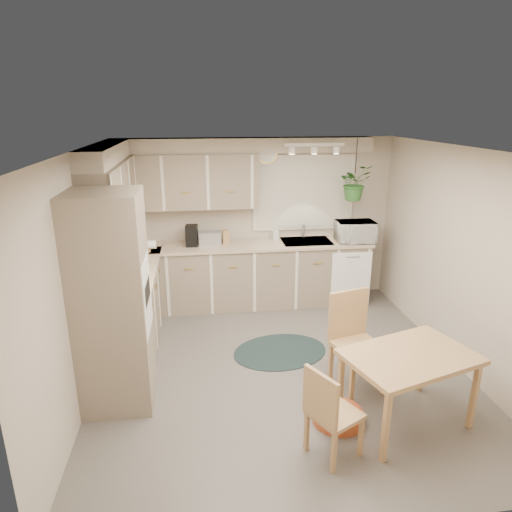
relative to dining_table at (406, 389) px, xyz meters
name	(u,v)px	position (x,y,z in m)	size (l,w,h in m)	color
floor	(280,368)	(-0.97, 1.06, -0.35)	(4.20, 4.20, 0.00)	#5F5953
ceiling	(284,150)	(-0.97, 1.06, 2.05)	(4.20, 4.20, 0.00)	silver
wall_back	(256,221)	(-0.97, 3.16, 0.85)	(4.00, 0.04, 2.40)	#B7A997
wall_front	(345,380)	(-0.97, -1.04, 0.85)	(4.00, 0.04, 2.40)	#B7A997
wall_left	(83,276)	(-2.97, 1.06, 0.85)	(0.04, 4.20, 2.40)	#B7A997
wall_right	(461,259)	(1.03, 1.06, 0.85)	(0.04, 4.20, 2.40)	#B7A997
base_cab_left	(132,307)	(-2.67, 1.93, 0.10)	(0.60, 1.85, 0.90)	gray
base_cab_back	(245,276)	(-1.17, 2.86, 0.10)	(3.60, 0.60, 0.90)	gray
counter_left	(130,271)	(-2.66, 1.93, 0.57)	(0.64, 1.89, 0.04)	#C2A98D
counter_back	(245,245)	(-1.17, 2.85, 0.57)	(3.64, 0.64, 0.04)	#C2A98D
oven_stack	(112,303)	(-2.64, 0.68, 0.70)	(0.65, 0.65, 2.10)	gray
wall_oven_face	(147,302)	(-2.32, 0.68, 0.70)	(0.02, 0.56, 0.58)	white
upper_cab_left	(112,195)	(-2.79, 2.06, 1.47)	(0.35, 2.00, 0.75)	gray
upper_cab_back	(186,181)	(-1.97, 2.98, 1.47)	(2.00, 0.35, 0.75)	gray
soffit_left	(106,153)	(-2.82, 2.06, 1.95)	(0.30, 2.00, 0.20)	#B7A997
soffit_back	(243,145)	(-1.17, 3.01, 1.95)	(3.60, 0.30, 0.20)	#B7A997
cooktop	(123,287)	(-2.65, 1.36, 0.59)	(0.52, 0.58, 0.02)	white
range_hood	(117,247)	(-2.67, 1.36, 1.05)	(0.40, 0.60, 0.14)	white
window_blinds	(304,193)	(-0.27, 3.13, 1.25)	(1.40, 0.02, 1.00)	white
window_frame	(303,193)	(-0.27, 3.14, 1.25)	(1.50, 0.02, 1.10)	silver
sink	(306,244)	(-0.27, 2.86, 0.55)	(0.70, 0.48, 0.10)	#A0A3A7
dishwasher_front	(351,280)	(0.33, 2.55, 0.07)	(0.58, 0.01, 0.83)	white
track_light_bar	(314,145)	(-0.27, 2.61, 1.98)	(0.80, 0.04, 0.04)	white
wall_clock	(267,153)	(-0.82, 3.13, 1.83)	(0.30, 0.30, 0.03)	#DDC64E
dining_table	(406,389)	(0.00, 0.00, 0.00)	(1.12, 0.75, 0.71)	tan
chair_left	(335,411)	(-0.76, -0.31, 0.06)	(0.39, 0.39, 0.83)	tan
chair_back	(359,344)	(-0.25, 0.59, 0.15)	(0.47, 0.47, 1.01)	tan
braided_rug	(280,351)	(-0.91, 1.41, -0.35)	(1.14, 0.85, 0.01)	black
pet_bed	(338,416)	(-0.60, 0.08, -0.30)	(0.47, 0.47, 0.11)	#C55D27
microwave	(355,229)	(0.42, 2.76, 0.77)	(0.54, 0.30, 0.37)	white
soap_bottle	(275,237)	(-0.70, 3.01, 0.63)	(0.09, 0.20, 0.09)	white
hanging_plant	(354,187)	(0.36, 2.76, 1.39)	(0.44, 0.49, 0.38)	#2C6428
coffee_maker	(192,236)	(-1.91, 2.86, 0.73)	(0.16, 0.20, 0.29)	black
toaster	(210,238)	(-1.66, 2.88, 0.68)	(0.31, 0.18, 0.19)	#A0A3A7
knife_block	(226,237)	(-1.44, 2.91, 0.68)	(0.09, 0.09, 0.20)	tan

